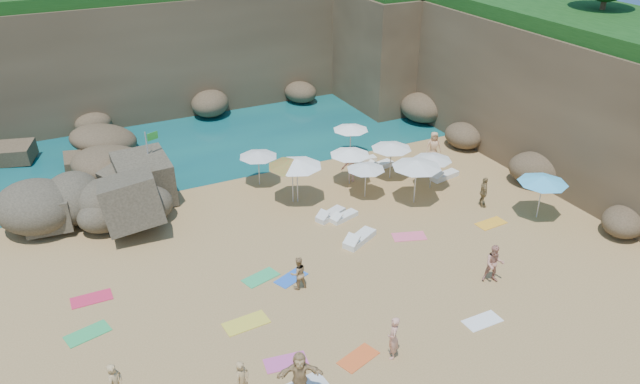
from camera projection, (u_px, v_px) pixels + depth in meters
name	position (u px, v px, depth m)	size (l,w,h in m)	color
ground	(310.00, 269.00, 27.54)	(120.00, 120.00, 0.00)	tan
seawater	(153.00, 83.00, 51.38)	(120.00, 120.00, 0.00)	#0C4751
cliff_back	(189.00, 46.00, 46.35)	(44.00, 8.00, 8.00)	brown
cliff_right	(525.00, 77.00, 39.55)	(8.00, 30.00, 8.00)	brown
cliff_corner	(396.00, 39.00, 48.29)	(10.00, 12.00, 8.00)	brown
rock_promontory	(18.00, 176.00, 35.91)	(12.00, 7.00, 2.00)	brown
rock_outcrop	(84.00, 221.00, 31.29)	(7.06, 5.29, 2.82)	brown
flag_pole	(150.00, 155.00, 32.83)	(0.70, 0.27, 3.66)	silver
parasol_0	(297.00, 163.00, 32.08)	(2.63, 2.63, 2.49)	silver
parasol_1	(258.00, 154.00, 34.10)	(2.15, 2.15, 2.03)	silver
parasol_2	(351.00, 127.00, 37.57)	(2.17, 2.17, 2.05)	silver
parasol_3	(366.00, 167.00, 32.83)	(2.06, 2.06, 1.94)	silver
parasol_5	(350.00, 152.00, 34.14)	(2.24, 2.24, 2.12)	silver
parasol_6	(292.00, 163.00, 32.11)	(2.61, 2.61, 2.46)	silver
parasol_7	(391.00, 146.00, 34.78)	(2.29, 2.29, 2.17)	silver
parasol_8	(433.00, 157.00, 33.73)	(2.14, 2.14, 2.02)	silver
parasol_9	(417.00, 164.00, 32.04)	(2.60, 2.60, 2.46)	silver
parasol_10	(543.00, 179.00, 30.69)	(2.46, 2.46, 2.32)	silver
lounger_0	(331.00, 215.00, 31.61)	(1.74, 0.58, 0.27)	silver
lounger_1	(379.00, 166.00, 36.77)	(1.84, 0.61, 0.29)	white
lounger_2	(364.00, 160.00, 37.62)	(1.55, 0.52, 0.24)	white
lounger_3	(344.00, 217.00, 31.46)	(1.55, 0.52, 0.24)	white
lounger_4	(445.00, 176.00, 35.61)	(1.80, 0.60, 0.28)	white
lounger_5	(360.00, 239.00, 29.52)	(1.96, 0.65, 0.30)	white
towel_1	(286.00, 362.00, 22.35)	(1.54, 0.77, 0.03)	#CE5099
towel_2	(358.00, 358.00, 22.54)	(1.54, 0.77, 0.03)	orange
towel_3	(261.00, 277.00, 26.97)	(1.57, 0.79, 0.03)	#32B267
towel_7	(91.00, 299.00, 25.64)	(1.64, 0.82, 0.03)	#D7264A
towel_8	(291.00, 278.00, 26.94)	(1.46, 0.73, 0.03)	blue
towel_9	(409.00, 236.00, 29.98)	(1.59, 0.80, 0.03)	#FC6284
towel_10	(491.00, 223.00, 31.09)	(1.54, 0.77, 0.03)	#FFAA28
towel_11	(88.00, 334.00, 23.72)	(1.64, 0.82, 0.03)	green
towel_12	(246.00, 323.00, 24.26)	(1.75, 0.88, 0.03)	yellow
towel_13	(482.00, 321.00, 24.38)	(1.53, 0.76, 0.03)	white
person_stand_1	(298.00, 273.00, 25.99)	(0.72, 0.56, 1.49)	#A88354
person_stand_2	(352.00, 166.00, 34.94)	(1.17, 0.48, 1.81)	#E19380
person_stand_3	(484.00, 192.00, 32.32)	(0.97, 0.40, 1.65)	olive
person_stand_4	(434.00, 147.00, 37.35)	(0.91, 0.50, 1.86)	tan
person_stand_5	(132.00, 195.00, 32.09)	(1.49, 0.43, 1.60)	tan
person_stand_6	(393.00, 338.00, 22.25)	(0.63, 0.41, 1.71)	tan
person_lie_5	(492.00, 275.00, 26.59)	(0.84, 1.73, 0.66)	tan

